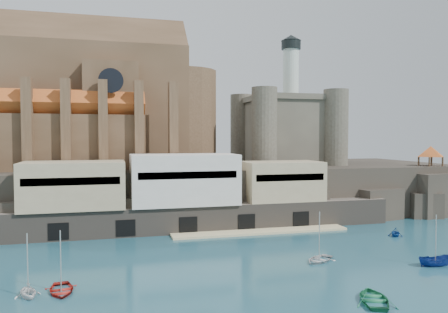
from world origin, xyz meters
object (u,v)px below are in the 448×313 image
castle_keep (286,127)px  pavilion (431,153)px  church (100,107)px  boat_2 (435,266)px  boat_0 (61,292)px

castle_keep → pavilion: 30.50m
church → castle_keep: church is taller
castle_keep → pavilion: size_ratio=4.58×
pavilion → boat_2: size_ratio=1.45×
church → pavilion: church is taller
pavilion → boat_2: (-25.39, -31.49, -12.73)m
boat_0 → boat_2: 43.94m
castle_keep → pavilion: (25.92, -15.08, -5.59)m
church → boat_0: 50.51m
pavilion → boat_0: bearing=-157.0°
pavilion → church: bearing=166.5°
church → castle_keep: bearing=-1.1°
castle_keep → boat_2: (0.53, -46.57, -18.31)m
church → boat_2: church is taller
castle_keep → boat_0: size_ratio=5.79×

